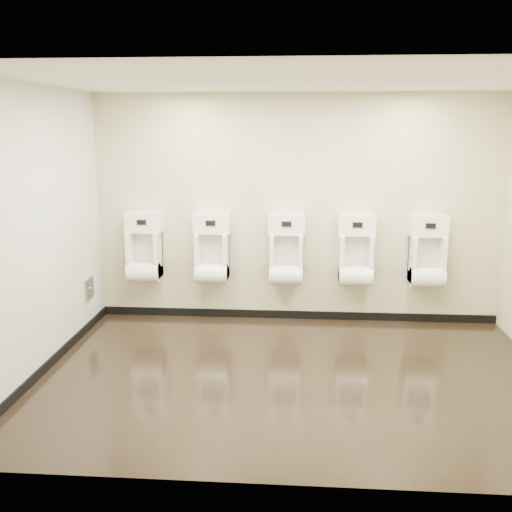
{
  "coord_description": "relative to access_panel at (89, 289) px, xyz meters",
  "views": [
    {
      "loc": [
        0.01,
        -5.22,
        2.41
      ],
      "look_at": [
        -0.42,
        0.55,
        1.08
      ],
      "focal_mm": 40.0,
      "sensor_mm": 36.0,
      "label": 1
    }
  ],
  "objects": [
    {
      "name": "ground",
      "position": [
        2.48,
        -1.2,
        -0.5
      ],
      "size": [
        5.0,
        3.5,
        0.0
      ],
      "primitive_type": "cube",
      "color": "black",
      "rests_on": "ground"
    },
    {
      "name": "ceiling",
      "position": [
        2.48,
        -1.2,
        2.3
      ],
      "size": [
        5.0,
        3.5,
        0.0
      ],
      "primitive_type": "cube",
      "color": "silver"
    },
    {
      "name": "back_wall",
      "position": [
        2.48,
        0.55,
        0.9
      ],
      "size": [
        5.0,
        0.02,
        2.8
      ],
      "primitive_type": "cube",
      "color": "beige",
      "rests_on": "ground"
    },
    {
      "name": "front_wall",
      "position": [
        2.48,
        -2.95,
        0.9
      ],
      "size": [
        5.0,
        0.02,
        2.8
      ],
      "primitive_type": "cube",
      "color": "beige",
      "rests_on": "ground"
    },
    {
      "name": "left_wall",
      "position": [
        -0.02,
        -1.2,
        0.9
      ],
      "size": [
        0.02,
        3.5,
        2.8
      ],
      "primitive_type": "cube",
      "color": "beige",
      "rests_on": "ground"
    },
    {
      "name": "tile_overlay_left",
      "position": [
        -0.01,
        -1.2,
        0.9
      ],
      "size": [
        0.01,
        3.5,
        2.8
      ],
      "primitive_type": "cube",
      "color": "silver",
      "rests_on": "ground"
    },
    {
      "name": "skirting_back",
      "position": [
        2.48,
        0.54,
        -0.45
      ],
      "size": [
        5.0,
        0.02,
        0.1
      ],
      "primitive_type": "cube",
      "color": "black",
      "rests_on": "ground"
    },
    {
      "name": "skirting_left",
      "position": [
        -0.01,
        -1.2,
        -0.45
      ],
      "size": [
        0.02,
        3.5,
        0.1
      ],
      "primitive_type": "cube",
      "color": "black",
      "rests_on": "ground"
    },
    {
      "name": "access_panel",
      "position": [
        0.0,
        0.0,
        0.0
      ],
      "size": [
        0.04,
        0.25,
        0.25
      ],
      "color": "#9E9EA3",
      "rests_on": "left_wall"
    },
    {
      "name": "urinal_0",
      "position": [
        0.59,
        0.4,
        0.37
      ],
      "size": [
        0.46,
        0.34,
        0.85
      ],
      "color": "white",
      "rests_on": "back_wall"
    },
    {
      "name": "urinal_1",
      "position": [
        1.44,
        0.4,
        0.37
      ],
      "size": [
        0.46,
        0.34,
        0.85
      ],
      "color": "white",
      "rests_on": "back_wall"
    },
    {
      "name": "urinal_2",
      "position": [
        2.36,
        0.4,
        0.37
      ],
      "size": [
        0.46,
        0.34,
        0.85
      ],
      "color": "white",
      "rests_on": "back_wall"
    },
    {
      "name": "urinal_3",
      "position": [
        3.2,
        0.4,
        0.37
      ],
      "size": [
        0.46,
        0.34,
        0.85
      ],
      "color": "white",
      "rests_on": "back_wall"
    },
    {
      "name": "urinal_4",
      "position": [
        4.06,
        0.4,
        0.37
      ],
      "size": [
        0.46,
        0.34,
        0.85
      ],
      "color": "white",
      "rests_on": "back_wall"
    }
  ]
}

